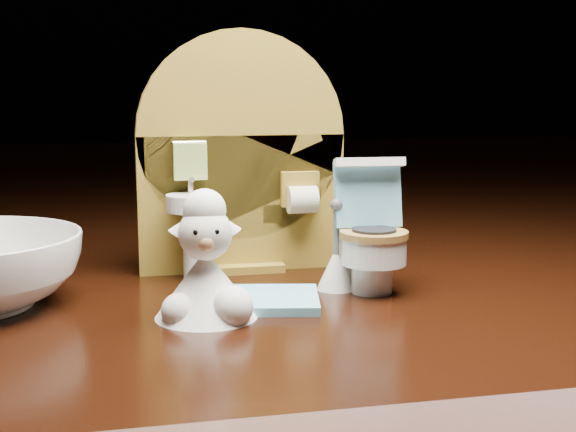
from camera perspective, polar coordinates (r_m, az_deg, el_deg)
backdrop_panel at (r=0.50m, az=-3.44°, el=3.53°), size 0.13×0.05×0.15m
toy_toilet at (r=0.46m, az=5.82°, el=-1.84°), size 0.04×0.05×0.08m
bath_mat at (r=0.43m, az=-1.89°, el=-5.97°), size 0.07×0.06×0.00m
toilet_brush at (r=0.46m, az=3.43°, el=-3.54°), size 0.02×0.02×0.05m
plush_lamb at (r=0.41m, az=-5.83°, el=-4.06°), size 0.05×0.05×0.07m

